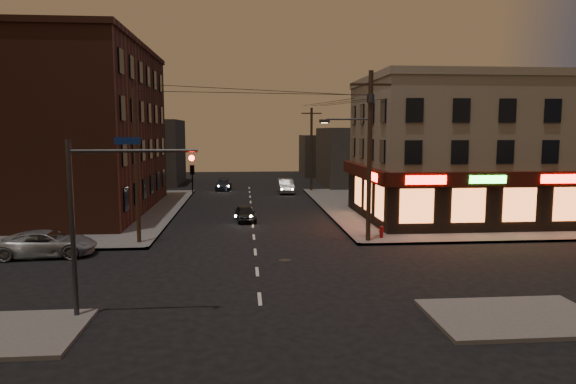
{
  "coord_description": "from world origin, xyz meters",
  "views": [
    {
      "loc": [
        -0.57,
        -23.89,
        6.71
      ],
      "look_at": [
        1.92,
        5.17,
        3.2
      ],
      "focal_mm": 32.0,
      "sensor_mm": 36.0,
      "label": 1
    }
  ],
  "objects": [
    {
      "name": "fire_hydrant",
      "position": [
        7.8,
        6.48,
        0.56
      ],
      "size": [
        0.34,
        0.34,
        0.75
      ],
      "rotation": [
        0.0,
        0.0,
        -0.24
      ],
      "color": "maroon",
      "rests_on": "sidewalk_ne"
    },
    {
      "name": "brick_apartment",
      "position": [
        -14.5,
        19.0,
        6.65
      ],
      "size": [
        12.0,
        20.0,
        13.0
      ],
      "primitive_type": "cube",
      "color": "#4C2618",
      "rests_on": "sidewalk_nw"
    },
    {
      "name": "bg_building_ne_a",
      "position": [
        14.0,
        38.0,
        3.5
      ],
      "size": [
        10.0,
        12.0,
        7.0
      ],
      "primitive_type": "cube",
      "color": "#3F3D3A",
      "rests_on": "ground"
    },
    {
      "name": "sidewalk_ne",
      "position": [
        18.0,
        19.0,
        0.07
      ],
      "size": [
        24.0,
        28.0,
        0.15
      ],
      "primitive_type": "cube",
      "color": "#514F4C",
      "rests_on": "ground"
    },
    {
      "name": "sidewalk_nw",
      "position": [
        -18.0,
        19.0,
        0.07
      ],
      "size": [
        24.0,
        28.0,
        0.15
      ],
      "primitive_type": "cube",
      "color": "#514F4C",
      "rests_on": "ground"
    },
    {
      "name": "ground",
      "position": [
        0.0,
        0.0,
        0.0
      ],
      "size": [
        120.0,
        120.0,
        0.0
      ],
      "primitive_type": "plane",
      "color": "black",
      "rests_on": "ground"
    },
    {
      "name": "traffic_signal",
      "position": [
        -5.57,
        -5.6,
        4.16
      ],
      "size": [
        4.49,
        0.32,
        6.47
      ],
      "color": "#333538",
      "rests_on": "ground"
    },
    {
      "name": "bg_building_ne_b",
      "position": [
        12.0,
        52.0,
        3.0
      ],
      "size": [
        8.0,
        8.0,
        6.0
      ],
      "primitive_type": "cube",
      "color": "#3F3D3A",
      "rests_on": "ground"
    },
    {
      "name": "sedan_near",
      "position": [
        -0.51,
        13.86,
        0.58
      ],
      "size": [
        1.73,
        3.56,
        1.17
      ],
      "primitive_type": "imported",
      "rotation": [
        0.0,
        0.0,
        0.1
      ],
      "color": "black",
      "rests_on": "ground"
    },
    {
      "name": "sedan_far",
      "position": [
        -2.93,
        34.4,
        0.6
      ],
      "size": [
        1.83,
        4.2,
        1.2
      ],
      "primitive_type": "imported",
      "rotation": [
        0.0,
        0.0,
        -0.04
      ],
      "color": "black",
      "rests_on": "ground"
    },
    {
      "name": "bg_building_nw",
      "position": [
        -13.0,
        42.0,
        4.0
      ],
      "size": [
        9.0,
        10.0,
        8.0
      ],
      "primitive_type": "cube",
      "color": "#3F3D3A",
      "rests_on": "ground"
    },
    {
      "name": "utility_pole_west",
      "position": [
        -6.8,
        6.5,
        4.65
      ],
      "size": [
        0.24,
        0.24,
        9.0
      ],
      "primitive_type": "cylinder",
      "color": "#382619",
      "rests_on": "sidewalk_nw"
    },
    {
      "name": "suv_cross",
      "position": [
        -11.12,
        4.0,
        0.7
      ],
      "size": [
        5.17,
        2.66,
        1.4
      ],
      "primitive_type": "imported",
      "rotation": [
        0.0,
        0.0,
        1.64
      ],
      "color": "gray",
      "rests_on": "ground"
    },
    {
      "name": "pizza_building",
      "position": [
        15.93,
        13.43,
        5.35
      ],
      "size": [
        15.85,
        12.85,
        10.5
      ],
      "color": "gray",
      "rests_on": "sidewalk_ne"
    },
    {
      "name": "sedan_mid",
      "position": [
        3.89,
        30.9,
        0.74
      ],
      "size": [
        1.61,
        4.49,
        1.47
      ],
      "primitive_type": "imported",
      "rotation": [
        0.0,
        0.0,
        0.01
      ],
      "color": "gray",
      "rests_on": "ground"
    },
    {
      "name": "utility_pole_far",
      "position": [
        6.8,
        32.0,
        4.65
      ],
      "size": [
        0.26,
        0.26,
        9.0
      ],
      "primitive_type": "cylinder",
      "color": "#382619",
      "rests_on": "sidewalk_ne"
    },
    {
      "name": "utility_pole_main",
      "position": [
        6.68,
        5.8,
        5.76
      ],
      "size": [
        4.2,
        0.44,
        10.0
      ],
      "color": "#382619",
      "rests_on": "sidewalk_ne"
    }
  ]
}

